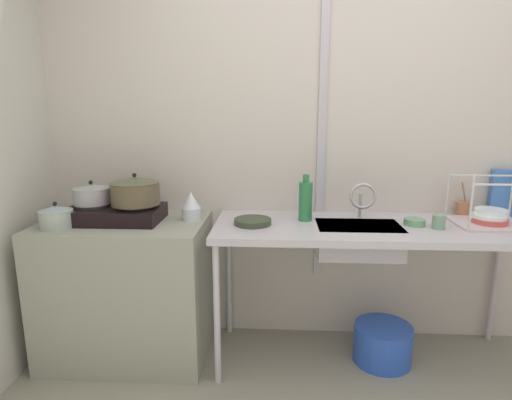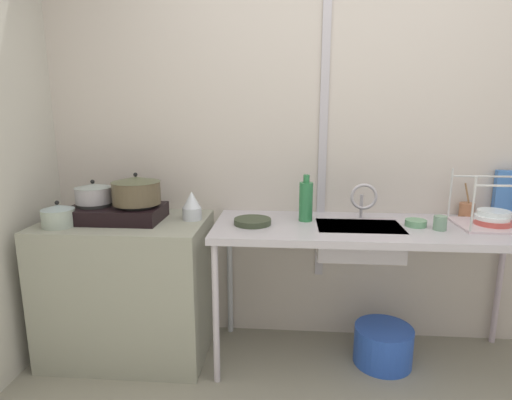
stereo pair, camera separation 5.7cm
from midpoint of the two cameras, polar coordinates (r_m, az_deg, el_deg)
The scene contains 19 objects.
wall_back at distance 2.69m, azimuth 11.28°, elevation 10.23°, with size 4.52×0.10×2.79m, color #BEB4A9.
wall_metal_strip at distance 2.62m, azimuth 8.51°, elevation 13.34°, with size 0.05×0.01×2.23m, color #ADA8B0.
counter_concrete at distance 2.70m, azimuth -17.73°, elevation -11.44°, with size 0.95×0.62×0.84m, color gray.
counter_sink at distance 2.46m, azimuth 14.97°, elevation -4.57°, with size 1.80×0.62×0.84m.
stove at distance 2.57m, azimuth -19.37°, elevation -1.73°, with size 0.54×0.33×0.10m.
pot_on_left_burner at distance 2.60m, azimuth -22.18°, elevation 0.76°, with size 0.21×0.21×0.14m.
pot_on_right_burner at distance 2.50m, azimuth -16.84°, elevation 1.23°, with size 0.28×0.28×0.18m.
pot_beside_stove at distance 2.55m, azimuth -26.27°, elevation -2.08°, with size 0.18×0.18×0.15m.
percolator at distance 2.48m, azimuth -9.51°, elevation -0.86°, with size 0.11×0.11×0.17m.
sink_basin at distance 2.44m, azimuth 13.15°, elevation -5.32°, with size 0.47×0.30×0.17m, color #ADA8B0.
faucet at distance 2.51m, azimuth 13.75°, elevation 0.36°, with size 0.16×0.09×0.22m.
frying_pan at distance 2.37m, azimuth -1.16°, elevation -2.97°, with size 0.21×0.21×0.03m, color #313A28.
dish_rack at distance 2.68m, azimuth 28.85°, elevation -2.10°, with size 0.39×0.33×0.30m.
cup_by_rack at distance 2.47m, azimuth 23.13°, elevation -2.76°, with size 0.07×0.07×0.08m, color gray.
small_bowl_on_drainboard at distance 2.51m, azimuth 20.27°, elevation -2.84°, with size 0.12×0.12×0.04m, color #62996F.
bottle_by_sink at distance 2.44m, azimuth 6.12°, elevation -0.08°, with size 0.08×0.08×0.27m.
cereal_box at distance 2.94m, azimuth 30.35°, elevation 0.84°, with size 0.16×0.06×0.28m, color #3E70BA.
utensil_jar at distance 2.84m, azimuth 26.02°, elevation -1.05°, with size 0.09×0.09×0.21m.
bucket_on_floor at distance 2.73m, azimuth 16.32°, elevation -18.34°, with size 0.34×0.34×0.23m, color blue.
Camera 1 is at (-0.40, -1.15, 1.47)m, focal length 29.21 mm.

